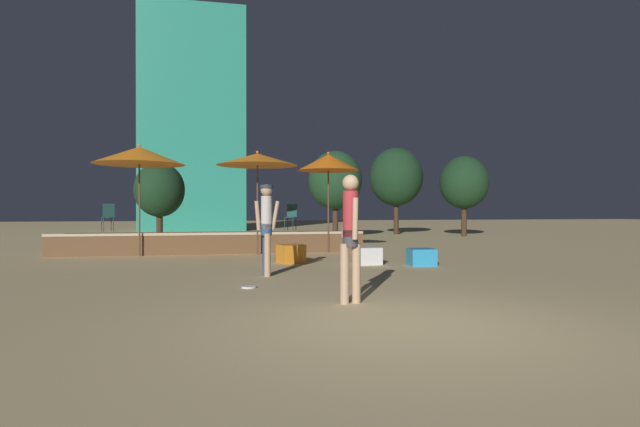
{
  "coord_description": "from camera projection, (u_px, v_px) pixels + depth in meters",
  "views": [
    {
      "loc": [
        -2.26,
        -5.53,
        1.36
      ],
      "look_at": [
        0.0,
        5.04,
        1.29
      ],
      "focal_mm": 28.0,
      "sensor_mm": 36.0,
      "label": 1
    }
  ],
  "objects": [
    {
      "name": "background_tree_1",
      "position": [
        159.0,
        190.0,
        21.91
      ],
      "size": [
        2.17,
        2.17,
        3.46
      ],
      "color": "#3D2B1C",
      "rests_on": "ground"
    },
    {
      "name": "patio_umbrella_1",
      "position": [
        139.0,
        156.0,
        14.73
      ],
      "size": [
        2.65,
        2.65,
        3.32
      ],
      "color": "brown",
      "rests_on": "ground"
    },
    {
      "name": "ground_plane",
      "position": [
        409.0,
        325.0,
        5.89
      ],
      "size": [
        120.0,
        120.0,
        0.0
      ],
      "primitive_type": "plane",
      "color": "tan"
    },
    {
      "name": "cube_seat_1",
      "position": [
        421.0,
        257.0,
        12.26
      ],
      "size": [
        0.68,
        0.68,
        0.42
      ],
      "rotation": [
        0.0,
        0.0,
        -0.11
      ],
      "color": "#2D9EDB",
      "rests_on": "ground"
    },
    {
      "name": "cube_seat_0",
      "position": [
        367.0,
        256.0,
        12.55
      ],
      "size": [
        0.63,
        0.63,
        0.43
      ],
      "rotation": [
        0.0,
        0.0,
        0.01
      ],
      "color": "white",
      "rests_on": "ground"
    },
    {
      "name": "distant_building",
      "position": [
        194.0,
        122.0,
        33.98
      ],
      "size": [
        6.87,
        4.1,
        14.83
      ],
      "color": "teal",
      "rests_on": "ground"
    },
    {
      "name": "bistro_chair_1",
      "position": [
        108.0,
        215.0,
        16.09
      ],
      "size": [
        0.45,
        0.45,
        0.9
      ],
      "rotation": [
        0.0,
        0.0,
        3.56
      ],
      "color": "#1E4C47",
      "rests_on": "wooden_deck"
    },
    {
      "name": "patio_umbrella_0",
      "position": [
        328.0,
        163.0,
        16.05
      ],
      "size": [
        2.01,
        2.01,
        3.25
      ],
      "color": "brown",
      "rests_on": "ground"
    },
    {
      "name": "person_1",
      "position": [
        350.0,
        231.0,
        7.28
      ],
      "size": [
        0.31,
        0.54,
        1.88
      ],
      "rotation": [
        0.0,
        0.0,
        0.11
      ],
      "color": "tan",
      "rests_on": "ground"
    },
    {
      "name": "background_tree_3",
      "position": [
        335.0,
        181.0,
        24.71
      ],
      "size": [
        2.65,
        2.65,
        4.31
      ],
      "color": "#3D2B1C",
      "rests_on": "ground"
    },
    {
      "name": "person_0",
      "position": [
        266.0,
        223.0,
        10.32
      ],
      "size": [
        0.53,
        0.31,
        1.9
      ],
      "rotation": [
        0.0,
        0.0,
        1.68
      ],
      "color": "tan",
      "rests_on": "ground"
    },
    {
      "name": "background_tree_0",
      "position": [
        464.0,
        183.0,
        26.02
      ],
      "size": [
        2.51,
        2.51,
        4.2
      ],
      "color": "#3D2B1C",
      "rests_on": "ground"
    },
    {
      "name": "cube_seat_2",
      "position": [
        291.0,
        254.0,
        12.87
      ],
      "size": [
        0.73,
        0.73,
        0.48
      ],
      "rotation": [
        0.0,
        0.0,
        0.25
      ],
      "color": "orange",
      "rests_on": "ground"
    },
    {
      "name": "background_tree_2",
      "position": [
        396.0,
        177.0,
        28.19
      ],
      "size": [
        3.0,
        3.0,
        4.9
      ],
      "color": "#3D2B1C",
      "rests_on": "ground"
    },
    {
      "name": "bistro_chair_0",
      "position": [
        291.0,
        214.0,
        17.07
      ],
      "size": [
        0.46,
        0.46,
        0.9
      ],
      "rotation": [
        0.0,
        0.0,
        5.78
      ],
      "color": "#1E4C47",
      "rests_on": "wooden_deck"
    },
    {
      "name": "patio_umbrella_2",
      "position": [
        257.0,
        160.0,
        15.3
      ],
      "size": [
        2.5,
        2.5,
        3.19
      ],
      "color": "brown",
      "rests_on": "ground"
    },
    {
      "name": "frisbee_disc",
      "position": [
        249.0,
        287.0,
        8.72
      ],
      "size": [
        0.27,
        0.27,
        0.03
      ],
      "color": "white",
      "rests_on": "ground"
    },
    {
      "name": "wooden_deck",
      "position": [
        213.0,
        242.0,
        16.52
      ],
      "size": [
        9.62,
        2.46,
        0.67
      ],
      "color": "brown",
      "rests_on": "ground"
    }
  ]
}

